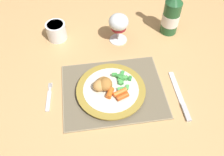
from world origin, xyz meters
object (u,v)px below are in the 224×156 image
(drinking_cup, at_px, (56,31))
(wine_glass, at_px, (119,23))
(dinner_plate, at_px, (111,90))
(bottle, at_px, (172,14))
(dining_table, at_px, (117,60))
(fork, at_px, (49,99))
(table_knife, at_px, (181,99))

(drinking_cup, bearing_deg, wine_glass, -11.50)
(dinner_plate, distance_m, bottle, 0.44)
(dinner_plate, height_order, drinking_cup, drinking_cup)
(wine_glass, bearing_deg, dining_table, -105.68)
(dining_table, distance_m, wine_glass, 0.17)
(dining_table, relative_size, fork, 12.29)
(table_knife, relative_size, bottle, 0.85)
(drinking_cup, bearing_deg, dinner_plate, -60.41)
(drinking_cup, bearing_deg, bottle, -3.23)
(table_knife, bearing_deg, dining_table, 122.02)
(dining_table, xyz_separation_m, bottle, (0.25, 0.07, 0.16))
(bottle, bearing_deg, wine_glass, -173.77)
(dining_table, xyz_separation_m, wine_glass, (0.01, 0.05, 0.16))
(fork, bearing_deg, dinner_plate, -1.64)
(dining_table, bearing_deg, table_knife, -57.98)
(fork, xyz_separation_m, wine_glass, (0.30, 0.27, 0.09))
(dining_table, distance_m, fork, 0.37)
(fork, relative_size, table_knife, 0.57)
(fork, distance_m, bottle, 0.61)
(drinking_cup, bearing_deg, dining_table, -22.47)
(table_knife, distance_m, wine_glass, 0.39)
(dinner_plate, relative_size, fork, 1.99)
(table_knife, height_order, bottle, bottle)
(bottle, bearing_deg, fork, -150.56)
(dining_table, bearing_deg, wine_glass, 74.32)
(wine_glass, xyz_separation_m, bottle, (0.23, 0.03, 0.00))
(dining_table, relative_size, bottle, 5.99)
(wine_glass, relative_size, bottle, 0.51)
(dining_table, bearing_deg, bottle, 16.87)
(wine_glass, bearing_deg, dinner_plate, -104.55)
(dinner_plate, bearing_deg, fork, 178.36)
(fork, height_order, bottle, bottle)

